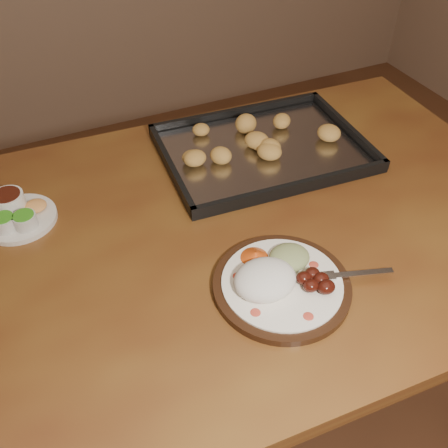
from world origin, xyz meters
name	(u,v)px	position (x,y,z in m)	size (l,w,h in m)	color
dining_table	(208,262)	(-0.03, 0.26, 0.65)	(1.54, 0.97, 0.75)	brown
dinner_plate	(279,280)	(0.03, 0.07, 0.77)	(0.33, 0.25, 0.06)	black
condiment_saucer	(16,213)	(-0.38, 0.46, 0.77)	(0.15, 0.15, 0.05)	silver
baking_tray	(262,148)	(0.21, 0.46, 0.77)	(0.51, 0.39, 0.05)	black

